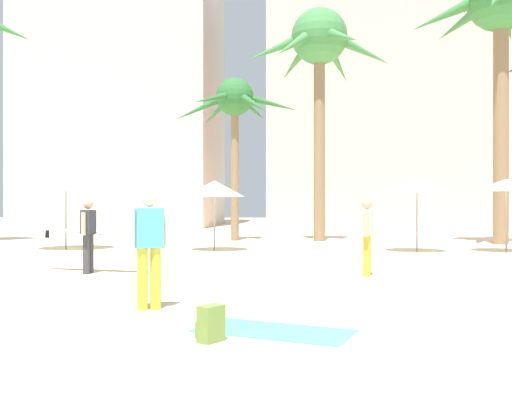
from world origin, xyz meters
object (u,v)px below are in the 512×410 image
(backpack, at_px, (210,324))
(cafe_umbrella_1, at_px, (214,189))
(person_near_left, at_px, (90,233))
(person_mid_center, at_px, (367,233))
(palm_tree_far_right, at_px, (235,107))
(palm_tree_far_left, at_px, (501,14))
(person_near_right, at_px, (149,244))
(cafe_umbrella_0, at_px, (506,185))
(cafe_umbrella_3, at_px, (417,185))
(palm_tree_left, at_px, (319,50))
(beach_towel, at_px, (274,331))
(cafe_umbrella_2, at_px, (66,185))

(backpack, bearing_deg, cafe_umbrella_1, -47.51)
(person_near_left, bearing_deg, person_mid_center, 2.06)
(palm_tree_far_right, distance_m, backpack, 19.10)
(person_mid_center, bearing_deg, palm_tree_far_left, 69.29)
(cafe_umbrella_1, xyz_separation_m, person_near_left, (-1.95, -6.43, -1.17))
(person_near_right, bearing_deg, cafe_umbrella_0, -68.76)
(cafe_umbrella_3, bearing_deg, palm_tree_far_left, 44.00)
(palm_tree_left, height_order, person_mid_center, palm_tree_left)
(beach_towel, height_order, person_near_left, person_near_left)
(palm_tree_far_right, distance_m, person_mid_center, 13.58)
(cafe_umbrella_0, bearing_deg, person_near_left, -150.54)
(cafe_umbrella_0, relative_size, person_near_right, 1.35)
(cafe_umbrella_0, distance_m, beach_towel, 14.40)
(palm_tree_far_right, bearing_deg, palm_tree_left, -0.93)
(palm_tree_far_right, height_order, cafe_umbrella_1, palm_tree_far_right)
(palm_tree_far_right, relative_size, backpack, 16.60)
(palm_tree_far_right, distance_m, person_near_left, 12.93)
(palm_tree_far_left, xyz_separation_m, cafe_umbrella_2, (-15.94, -3.59, -6.74))
(beach_towel, bearing_deg, cafe_umbrella_1, 101.33)
(cafe_umbrella_1, bearing_deg, palm_tree_far_left, 19.73)
(cafe_umbrella_0, height_order, person_near_left, cafe_umbrella_0)
(cafe_umbrella_2, height_order, person_near_left, cafe_umbrella_2)
(backpack, height_order, person_mid_center, person_mid_center)
(beach_towel, distance_m, person_near_left, 7.34)
(cafe_umbrella_3, relative_size, backpack, 5.75)
(palm_tree_left, relative_size, person_near_left, 3.24)
(cafe_umbrella_3, distance_m, person_near_left, 10.82)
(cafe_umbrella_0, relative_size, person_mid_center, 1.41)
(person_near_right, bearing_deg, person_mid_center, -70.48)
(person_near_right, height_order, person_mid_center, person_near_right)
(palm_tree_far_right, bearing_deg, cafe_umbrella_0, -29.26)
(palm_tree_left, relative_size, cafe_umbrella_1, 4.18)
(palm_tree_left, height_order, backpack, palm_tree_left)
(cafe_umbrella_1, height_order, person_mid_center, cafe_umbrella_1)
(cafe_umbrella_2, distance_m, cafe_umbrella_3, 11.92)
(palm_tree_far_right, distance_m, beach_towel, 18.67)
(cafe_umbrella_2, bearing_deg, beach_towel, -58.42)
(cafe_umbrella_3, height_order, beach_towel, cafe_umbrella_3)
(cafe_umbrella_2, bearing_deg, palm_tree_far_left, 12.68)
(cafe_umbrella_0, distance_m, cafe_umbrella_1, 9.59)
(palm_tree_far_left, distance_m, beach_towel, 20.17)
(palm_tree_far_left, xyz_separation_m, cafe_umbrella_0, (-1.12, -3.75, -6.78))
(beach_towel, xyz_separation_m, person_near_right, (-1.91, 1.36, 0.97))
(palm_tree_left, relative_size, cafe_umbrella_2, 3.68)
(person_near_right, bearing_deg, backpack, -177.45)
(palm_tree_left, bearing_deg, person_mid_center, -87.34)
(backpack, bearing_deg, person_mid_center, -77.41)
(palm_tree_left, bearing_deg, backpack, -96.18)
(backpack, bearing_deg, beach_towel, -105.23)
(cafe_umbrella_3, distance_m, person_mid_center, 7.12)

